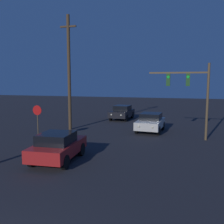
% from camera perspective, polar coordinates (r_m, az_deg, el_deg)
% --- Properties ---
extents(car_near, '(2.17, 4.03, 1.55)m').
position_cam_1_polar(car_near, '(13.75, -12.28, -7.64)').
color(car_near, '#B21E1E').
rests_on(car_near, ground_plane).
extents(car_mid, '(2.20, 4.04, 1.55)m').
position_cam_1_polar(car_mid, '(21.37, 8.80, -2.29)').
color(car_mid, beige).
rests_on(car_mid, ground_plane).
extents(car_far, '(2.19, 4.04, 1.55)m').
position_cam_1_polar(car_far, '(27.75, 2.29, -0.05)').
color(car_far, black).
rests_on(car_far, ground_plane).
extents(traffic_signal_mast, '(4.26, 0.30, 5.53)m').
position_cam_1_polar(traffic_signal_mast, '(18.95, 17.75, 5.02)').
color(traffic_signal_mast, brown).
rests_on(traffic_signal_mast, ground_plane).
extents(stop_sign, '(0.68, 0.07, 2.58)m').
position_cam_1_polar(stop_sign, '(18.23, -16.67, -1.02)').
color(stop_sign, brown).
rests_on(stop_sign, ground_plane).
extents(utility_pole, '(1.44, 0.28, 9.81)m').
position_cam_1_polar(utility_pole, '(22.09, -9.79, 9.03)').
color(utility_pole, '#4C3823').
rests_on(utility_pole, ground_plane).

